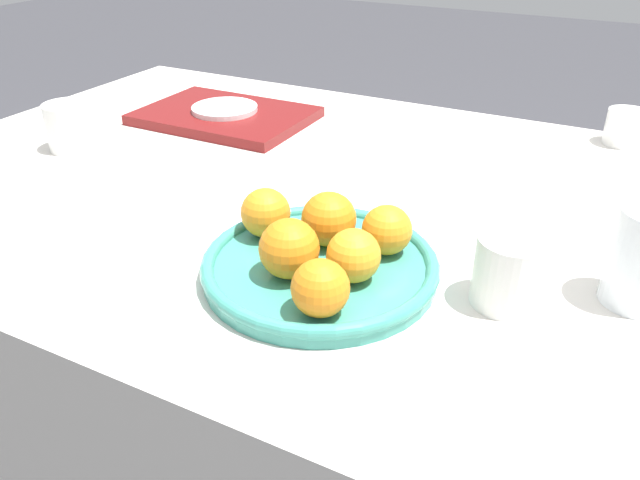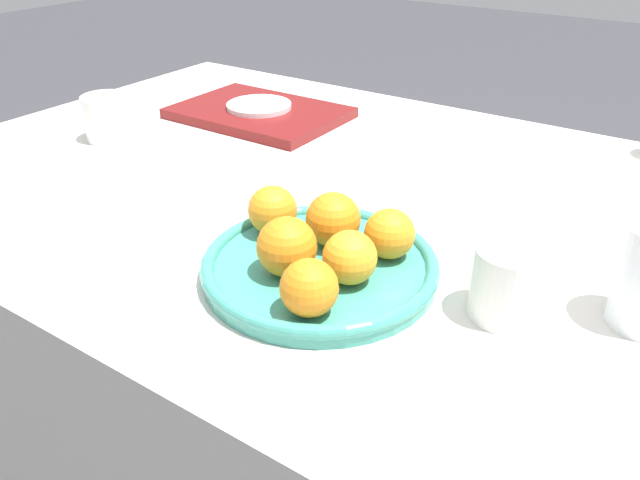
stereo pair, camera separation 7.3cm
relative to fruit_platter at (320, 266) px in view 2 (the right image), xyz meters
The scene contains 12 objects.
table 0.44m from the fruit_platter, 102.79° to the left, with size 1.59×0.96×0.71m.
fruit_platter is the anchor object (origin of this frame).
orange_0 0.09m from the fruit_platter, 44.58° to the left, with size 0.06×0.06×0.06m.
orange_1 0.06m from the fruit_platter, 16.22° to the right, with size 0.06×0.06×0.06m.
orange_2 0.06m from the fruit_platter, 115.11° to the right, with size 0.07×0.07×0.07m.
orange_3 0.10m from the fruit_platter, 162.62° to the left, with size 0.06×0.06×0.06m.
orange_4 0.11m from the fruit_platter, 62.43° to the right, with size 0.06×0.06×0.06m.
orange_5 0.06m from the fruit_platter, 104.13° to the left, with size 0.07×0.07×0.07m.
serving_tray 0.61m from the fruit_platter, 135.72° to the left, with size 0.33×0.23×0.02m.
side_plate 0.61m from the fruit_platter, 135.72° to the left, with size 0.13×0.13×0.01m.
cup_0 0.22m from the fruit_platter, 12.69° to the left, with size 0.08×0.08×0.08m.
cup_1 0.61m from the fruit_platter, 163.70° to the left, with size 0.08×0.08×0.08m.
Camera 2 is at (0.41, -0.76, 1.13)m, focal length 35.00 mm.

